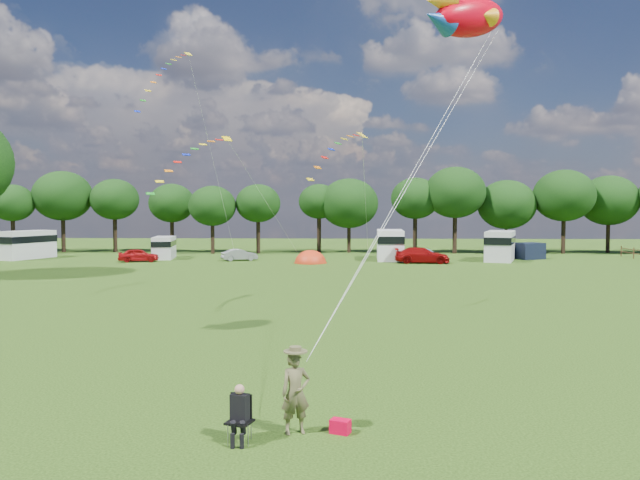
{
  "coord_description": "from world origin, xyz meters",
  "views": [
    {
      "loc": [
        1.03,
        -19.45,
        5.42
      ],
      "look_at": [
        0.0,
        8.0,
        4.0
      ],
      "focal_mm": 35.0,
      "sensor_mm": 36.0,
      "label": 1
    }
  ],
  "objects_px": {
    "tent_greyblue": "(422,260)",
    "tent_orange": "(310,263)",
    "car_c": "(422,255)",
    "campervan_a": "(26,244)",
    "campervan_d": "(500,245)",
    "campervan_b": "(164,247)",
    "car_d": "(421,255)",
    "car_b": "(239,255)",
    "fish_kite": "(464,16)",
    "campervan_c": "(390,244)",
    "camp_chair": "(240,407)",
    "car_a": "(139,255)",
    "kite_flyer": "(296,393)"
  },
  "relations": [
    {
      "from": "tent_greyblue",
      "to": "tent_orange",
      "type": "bearing_deg",
      "value": -161.96
    },
    {
      "from": "car_c",
      "to": "campervan_a",
      "type": "relative_size",
      "value": 0.78
    },
    {
      "from": "car_c",
      "to": "campervan_d",
      "type": "distance_m",
      "value": 9.06
    },
    {
      "from": "campervan_b",
      "to": "tent_greyblue",
      "type": "height_order",
      "value": "campervan_b"
    },
    {
      "from": "car_d",
      "to": "car_b",
      "type": "bearing_deg",
      "value": 114.19
    },
    {
      "from": "car_b",
      "to": "campervan_b",
      "type": "distance_m",
      "value": 8.81
    },
    {
      "from": "car_b",
      "to": "fish_kite",
      "type": "distance_m",
      "value": 45.14
    },
    {
      "from": "car_c",
      "to": "tent_greyblue",
      "type": "bearing_deg",
      "value": -5.09
    },
    {
      "from": "campervan_a",
      "to": "campervan_c",
      "type": "distance_m",
      "value": 38.62
    },
    {
      "from": "campervan_a",
      "to": "camp_chair",
      "type": "relative_size",
      "value": 4.85
    },
    {
      "from": "car_b",
      "to": "campervan_c",
      "type": "xyz_separation_m",
      "value": [
        15.52,
        1.82,
        1.07
      ]
    },
    {
      "from": "fish_kite",
      "to": "campervan_c",
      "type": "bearing_deg",
      "value": 53.05
    },
    {
      "from": "car_d",
      "to": "campervan_c",
      "type": "relative_size",
      "value": 0.67
    },
    {
      "from": "campervan_a",
      "to": "tent_greyblue",
      "type": "relative_size",
      "value": 1.79
    },
    {
      "from": "campervan_c",
      "to": "camp_chair",
      "type": "relative_size",
      "value": 4.74
    },
    {
      "from": "campervan_b",
      "to": "tent_orange",
      "type": "distance_m",
      "value": 16.65
    },
    {
      "from": "campervan_d",
      "to": "tent_greyblue",
      "type": "height_order",
      "value": "campervan_d"
    },
    {
      "from": "car_a",
      "to": "campervan_a",
      "type": "relative_size",
      "value": 0.61
    },
    {
      "from": "tent_greyblue",
      "to": "campervan_d",
      "type": "bearing_deg",
      "value": -0.88
    },
    {
      "from": "campervan_b",
      "to": "campervan_d",
      "type": "height_order",
      "value": "campervan_d"
    },
    {
      "from": "camp_chair",
      "to": "fish_kite",
      "type": "distance_m",
      "value": 15.38
    },
    {
      "from": "car_a",
      "to": "car_c",
      "type": "bearing_deg",
      "value": -103.77
    },
    {
      "from": "tent_orange",
      "to": "car_b",
      "type": "bearing_deg",
      "value": 161.63
    },
    {
      "from": "car_a",
      "to": "kite_flyer",
      "type": "height_order",
      "value": "kite_flyer"
    },
    {
      "from": "campervan_c",
      "to": "kite_flyer",
      "type": "distance_m",
      "value": 50.78
    },
    {
      "from": "campervan_c",
      "to": "fish_kite",
      "type": "distance_m",
      "value": 44.12
    },
    {
      "from": "car_d",
      "to": "car_a",
      "type": "bearing_deg",
      "value": 117.25
    },
    {
      "from": "tent_greyblue",
      "to": "camp_chair",
      "type": "bearing_deg",
      "value": -101.81
    },
    {
      "from": "campervan_b",
      "to": "kite_flyer",
      "type": "distance_m",
      "value": 54.0
    },
    {
      "from": "car_a",
      "to": "car_c",
      "type": "xyz_separation_m",
      "value": [
        28.23,
        -0.48,
        0.1
      ]
    },
    {
      "from": "car_a",
      "to": "kite_flyer",
      "type": "bearing_deg",
      "value": -170.33
    },
    {
      "from": "campervan_d",
      "to": "tent_greyblue",
      "type": "distance_m",
      "value": 8.09
    },
    {
      "from": "car_c",
      "to": "tent_orange",
      "type": "height_order",
      "value": "car_c"
    },
    {
      "from": "kite_flyer",
      "to": "fish_kite",
      "type": "relative_size",
      "value": 0.52
    },
    {
      "from": "tent_orange",
      "to": "tent_greyblue",
      "type": "height_order",
      "value": "tent_orange"
    },
    {
      "from": "car_d",
      "to": "kite_flyer",
      "type": "distance_m",
      "value": 49.8
    },
    {
      "from": "campervan_c",
      "to": "tent_greyblue",
      "type": "height_order",
      "value": "campervan_c"
    },
    {
      "from": "campervan_d",
      "to": "tent_greyblue",
      "type": "xyz_separation_m",
      "value": [
        -7.93,
        0.12,
        -1.61
      ]
    },
    {
      "from": "tent_orange",
      "to": "kite_flyer",
      "type": "bearing_deg",
      "value": -87.42
    },
    {
      "from": "car_c",
      "to": "tent_orange",
      "type": "relative_size",
      "value": 1.46
    },
    {
      "from": "car_a",
      "to": "kite_flyer",
      "type": "distance_m",
      "value": 50.73
    },
    {
      "from": "car_c",
      "to": "tent_greyblue",
      "type": "relative_size",
      "value": 1.41
    },
    {
      "from": "tent_orange",
      "to": "car_c",
      "type": "bearing_deg",
      "value": 1.4
    },
    {
      "from": "car_a",
      "to": "camp_chair",
      "type": "distance_m",
      "value": 50.81
    },
    {
      "from": "car_d",
      "to": "campervan_a",
      "type": "bearing_deg",
      "value": 111.25
    },
    {
      "from": "campervan_d",
      "to": "campervan_a",
      "type": "bearing_deg",
      "value": 108.25
    },
    {
      "from": "camp_chair",
      "to": "car_a",
      "type": "bearing_deg",
      "value": 130.05
    },
    {
      "from": "campervan_c",
      "to": "fish_kite",
      "type": "height_order",
      "value": "fish_kite"
    },
    {
      "from": "car_d",
      "to": "campervan_d",
      "type": "height_order",
      "value": "campervan_d"
    },
    {
      "from": "campervan_a",
      "to": "campervan_d",
      "type": "distance_m",
      "value": 49.84
    }
  ]
}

